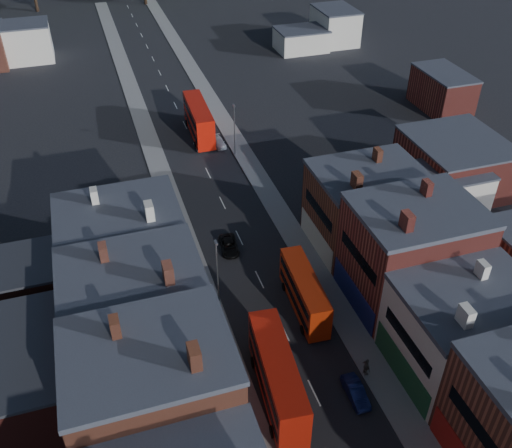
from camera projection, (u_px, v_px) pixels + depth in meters
pavement_west at (171, 203)px, 75.83m from camera, size 3.00×200.00×0.12m
pavement_east at (264, 187)px, 79.01m from camera, size 3.00×200.00×0.12m
lamp_post_2 at (217, 268)px, 58.06m from camera, size 0.25×0.70×8.12m
lamp_post_3 at (234, 126)px, 83.61m from camera, size 0.25×0.70×8.12m
bus_0 at (277, 376)px, 49.50m from camera, size 3.77×11.95×5.08m
bus_1 at (304, 292)px, 58.62m from camera, size 3.01×10.26×4.38m
bus_2 at (199, 120)px, 89.64m from camera, size 3.45×12.29×5.26m
car_1 at (356, 392)px, 50.70m from camera, size 1.45×3.96×1.30m
car_2 at (229, 245)px, 67.62m from camera, size 2.44×4.53×1.21m
car_3 at (219, 142)px, 88.37m from camera, size 1.69×3.94×1.13m
ped_3 at (366, 367)px, 52.39m from camera, size 0.59×1.17×1.94m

